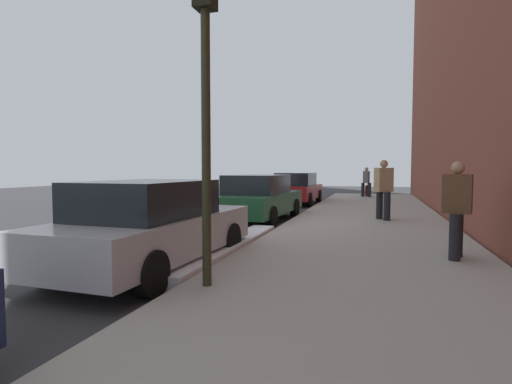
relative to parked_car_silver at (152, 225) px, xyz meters
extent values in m
plane|color=#333335|center=(5.99, -0.12, -0.76)|extent=(56.00, 56.00, 0.00)
cube|color=#A39E93|center=(5.99, -3.42, -0.68)|extent=(28.00, 4.60, 0.15)
cube|color=gold|center=(5.99, 3.08, -0.75)|extent=(28.00, 0.14, 0.01)
cube|color=white|center=(1.52, -0.82, -0.65)|extent=(5.23, 0.56, 0.22)
cylinder|color=black|center=(1.47, 0.79, -0.44)|extent=(0.65, 0.24, 0.64)
cylinder|color=black|center=(1.41, -0.89, -0.44)|extent=(0.65, 0.24, 0.64)
cylinder|color=black|center=(-1.28, 0.89, -0.44)|extent=(0.65, 0.24, 0.64)
cylinder|color=black|center=(-1.34, -0.79, -0.44)|extent=(0.65, 0.24, 0.64)
cube|color=#B7BABF|center=(0.06, 0.00, -0.17)|extent=(4.51, 1.96, 0.64)
cube|color=black|center=(-0.16, 0.01, 0.45)|extent=(2.37, 1.68, 0.60)
cylinder|color=black|center=(8.12, 0.82, -0.44)|extent=(0.65, 0.25, 0.64)
cylinder|color=black|center=(8.05, -0.86, -0.44)|extent=(0.65, 0.25, 0.64)
cylinder|color=black|center=(5.26, 0.94, -0.44)|extent=(0.65, 0.25, 0.64)
cylinder|color=black|center=(5.19, -0.74, -0.44)|extent=(0.65, 0.25, 0.64)
cube|color=#1E512D|center=(6.66, 0.04, -0.17)|extent=(4.68, 1.98, 0.64)
cube|color=black|center=(6.43, 0.05, 0.45)|extent=(2.46, 1.69, 0.60)
cylinder|color=black|center=(14.61, 0.88, -0.44)|extent=(0.65, 0.24, 0.64)
cylinder|color=black|center=(14.57, -0.80, -0.44)|extent=(0.65, 0.24, 0.64)
cylinder|color=black|center=(11.96, 0.95, -0.44)|extent=(0.65, 0.24, 0.64)
cylinder|color=black|center=(11.91, -0.73, -0.44)|extent=(0.65, 0.24, 0.64)
cube|color=maroon|center=(13.26, 0.07, -0.17)|extent=(4.33, 1.91, 0.64)
cube|color=black|center=(13.05, 0.08, 0.45)|extent=(2.27, 1.66, 0.60)
cylinder|color=black|center=(17.25, -2.91, -0.22)|extent=(0.18, 0.18, 0.78)
cylinder|color=black|center=(17.18, -3.26, -0.22)|extent=(0.18, 0.18, 0.78)
cube|color=slate|center=(17.22, -3.08, 0.50)|extent=(0.49, 0.36, 0.66)
sphere|color=#D8AD8C|center=(17.22, -3.08, 0.93)|extent=(0.21, 0.21, 0.21)
cylinder|color=black|center=(6.70, -3.95, -0.18)|extent=(0.20, 0.20, 0.86)
cylinder|color=black|center=(7.04, -3.74, -0.18)|extent=(0.20, 0.20, 0.86)
cube|color=tan|center=(6.87, -3.85, 0.62)|extent=(0.53, 0.58, 0.73)
sphere|color=tan|center=(6.87, -3.85, 1.10)|extent=(0.24, 0.24, 0.24)
cylinder|color=black|center=(1.48, -4.93, -0.21)|extent=(0.19, 0.19, 0.79)
cylinder|color=black|center=(1.83, -5.03, -0.21)|extent=(0.19, 0.19, 0.79)
cube|color=brown|center=(1.65, -4.98, 0.52)|extent=(0.40, 0.52, 0.68)
sphere|color=tan|center=(1.65, -4.98, 0.97)|extent=(0.22, 0.22, 0.22)
cylinder|color=#2D2D19|center=(-1.09, -1.49, 1.20)|extent=(0.12, 0.12, 3.62)
sphere|color=green|center=(-0.94, -1.49, 3.13)|extent=(0.14, 0.14, 0.14)
cube|color=#471E19|center=(17.76, -3.13, -0.30)|extent=(0.34, 0.22, 0.61)
cylinder|color=#4C4C4C|center=(17.76, -3.13, 0.19)|extent=(0.03, 0.03, 0.36)
camera|label=1|loc=(-5.96, -3.65, 0.96)|focal=28.13mm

